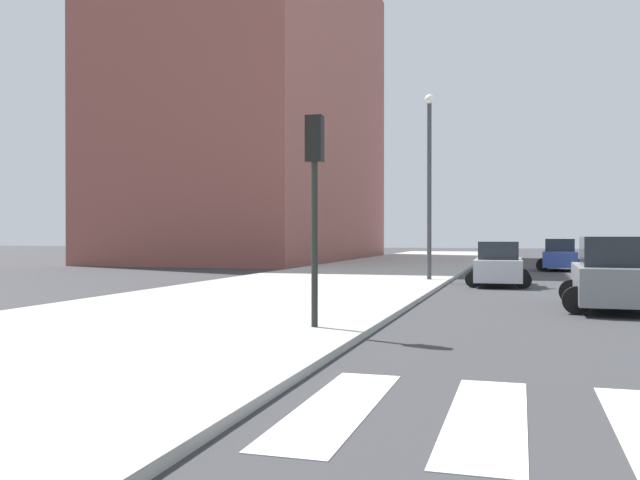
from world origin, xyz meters
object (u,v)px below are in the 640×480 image
object	(u,v)px
car_gray_nearest	(615,276)
car_blue_fifth	(559,256)
street_lamp	(429,172)
car_silver_third	(498,265)
traffic_light_far_corner	(315,178)

from	to	relation	value
car_gray_nearest	car_blue_fifth	xyz separation A→B (m)	(-0.33, 22.47, -0.08)
street_lamp	car_gray_nearest	bearing A→B (deg)	-56.54
car_blue_fifth	street_lamp	distance (m)	14.66
car_gray_nearest	car_blue_fifth	distance (m)	22.47
car_silver_third	car_blue_fifth	bearing A→B (deg)	76.26
car_gray_nearest	street_lamp	distance (m)	12.41
car_gray_nearest	car_blue_fifth	size ratio (longest dim) A/B	1.09
car_silver_third	street_lamp	size ratio (longest dim) A/B	0.51
car_silver_third	traffic_light_far_corner	bearing A→B (deg)	-103.31
car_gray_nearest	car_blue_fifth	world-z (taller)	car_gray_nearest
car_silver_third	street_lamp	world-z (taller)	street_lamp
street_lamp	car_blue_fifth	bearing A→B (deg)	64.11
car_gray_nearest	street_lamp	xyz separation A→B (m)	(-6.48, 9.80, 3.99)
traffic_light_far_corner	car_gray_nearest	bearing A→B (deg)	44.84
car_blue_fifth	car_silver_third	bearing A→B (deg)	-100.94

